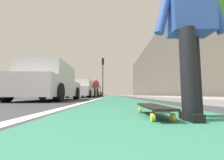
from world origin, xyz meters
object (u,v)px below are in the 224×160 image
object	(u,v)px
parked_car_far	(92,91)
pedestrian_distant	(96,87)
skater_person	(190,23)
parked_car_end	(95,92)
skateboard	(153,107)
traffic_light	(103,70)
parked_car_near	(49,83)
parked_car_mid	(82,89)

from	to	relation	value
parked_car_far	pedestrian_distant	xyz separation A→B (m)	(-6.23, -1.21, 0.21)
parked_car_far	pedestrian_distant	world-z (taller)	pedestrian_distant
pedestrian_distant	skater_person	bearing A→B (deg)	-169.08
skater_person	parked_car_far	distance (m)	17.94
parked_car_far	parked_car_end	world-z (taller)	parked_car_end
parked_car_far	skater_person	bearing A→B (deg)	-169.06
skateboard	traffic_light	bearing A→B (deg)	5.57
parked_car_end	traffic_light	world-z (taller)	traffic_light
skateboard	parked_car_near	size ratio (longest dim) A/B	0.19
skateboard	skater_person	world-z (taller)	skater_person
parked_car_near	parked_car_mid	size ratio (longest dim) A/B	0.97
skateboard	parked_car_near	bearing A→B (deg)	33.48
skater_person	traffic_light	world-z (taller)	traffic_light
parked_car_near	parked_car_end	size ratio (longest dim) A/B	1.01
parked_car_end	pedestrian_distant	size ratio (longest dim) A/B	2.74
skateboard	skater_person	distance (m)	0.92
skateboard	pedestrian_distant	xyz separation A→B (m)	(11.23, 1.85, 0.83)
skater_person	parked_car_end	world-z (taller)	skater_person
parked_car_mid	traffic_light	xyz separation A→B (m)	(5.56, -1.40, 2.58)
pedestrian_distant	parked_car_near	bearing A→B (deg)	169.67
parked_car_near	skater_person	bearing A→B (deg)	-144.50
parked_car_mid	parked_car_far	distance (m)	6.06
traffic_light	parked_car_mid	bearing A→B (deg)	165.85
parked_car_near	pedestrian_distant	xyz separation A→B (m)	(6.61, -1.21, 0.23)
parked_car_near	traffic_light	size ratio (longest dim) A/B	0.93
parked_car_far	traffic_light	xyz separation A→B (m)	(-0.50, -1.40, 2.57)
parked_car_end	parked_car_far	bearing A→B (deg)	-178.03
parked_car_near	parked_car_mid	distance (m)	6.78
skater_person	traffic_light	distance (m)	17.38
parked_car_near	pedestrian_distant	size ratio (longest dim) A/B	2.77
parked_car_near	traffic_light	world-z (taller)	traffic_light
skateboard	pedestrian_distant	bearing A→B (deg)	9.35
traffic_light	pedestrian_distant	bearing A→B (deg)	178.04
skater_person	parked_car_far	world-z (taller)	skater_person
parked_car_mid	skateboard	bearing A→B (deg)	-164.99
parked_car_near	parked_car_far	world-z (taller)	parked_car_far
parked_car_end	traffic_light	distance (m)	6.73
skater_person	pedestrian_distant	xyz separation A→B (m)	(11.38, 2.20, -0.02)
parked_car_end	parked_car_near	bearing A→B (deg)	-179.39
parked_car_near	parked_car_far	size ratio (longest dim) A/B	1.04
parked_car_mid	pedestrian_distant	world-z (taller)	pedestrian_distant
traffic_light	skateboard	bearing A→B (deg)	-174.43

